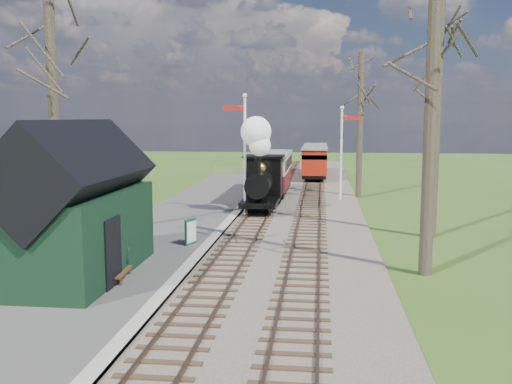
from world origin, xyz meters
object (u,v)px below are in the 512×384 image
red_carriage_a (315,162)px  red_carriage_b (315,158)px  sign_board (191,232)px  coach (271,172)px  locomotive (261,171)px  semaphore_far (343,146)px  station_shed (76,209)px  person (124,254)px  semaphore_near (244,146)px  bench (117,267)px

red_carriage_a → red_carriage_b: size_ratio=1.00×
sign_board → coach: bearing=83.0°
coach → red_carriage_a: size_ratio=1.56×
locomotive → red_carriage_b: size_ratio=0.98×
semaphore_far → coach: bearing=163.9°
station_shed → sign_board: (2.49, 4.59, -1.58)m
red_carriage_a → person: bearing=-100.7°
coach → red_carriage_b: size_ratio=1.56×
semaphore_near → bench: semaphore_near is taller
red_carriage_b → locomotive: bearing=-97.0°
station_shed → red_carriage_b: (6.90, 34.59, -0.79)m
station_shed → coach: station_shed is taller
semaphore_far → bench: 19.93m
station_shed → red_carriage_b: bearing=78.7°
semaphore_near → coach: semaphore_near is taller
semaphore_near → semaphore_far: size_ratio=1.09×
station_shed → semaphore_near: semaphore_near is taller
coach → red_carriage_b: (2.60, 15.32, -0.16)m
semaphore_near → bench: size_ratio=4.21×
locomotive → coach: size_ratio=0.62×
semaphore_near → red_carriage_a: 17.55m
station_shed → person: bearing=7.3°
locomotive → bench: bearing=-102.2°
red_carriage_a → red_carriage_b: same height
station_shed → semaphore_near: 12.58m
bench → red_carriage_a: bearing=79.3°
semaphore_far → coach: (-4.37, 1.27, -1.71)m
red_carriage_b → person: red_carriage_b is taller
sign_board → locomotive: bearing=78.2°
semaphore_near → person: 12.32m
semaphore_near → locomotive: size_ratio=1.27×
station_shed → bench: station_shed is taller
red_carriage_a → coach: bearing=-104.8°
coach → sign_board: coach is taller
coach → station_shed: bearing=-102.6°
sign_board → person: (-1.07, -4.41, 0.16)m
semaphore_near → coach: bearing=84.0°
station_shed → person: size_ratio=4.83×
semaphore_far → person: bearing=-112.1°
station_shed → semaphore_near: size_ratio=1.01×
red_carriage_b → bench: red_carriage_b is taller
bench → coach: bearing=81.5°
semaphore_far → red_carriage_a: size_ratio=1.14×
red_carriage_a → bench: size_ratio=3.40×
station_shed → semaphore_far: (8.67, 18.00, 1.08)m
station_shed → bench: (1.36, -0.33, -1.68)m
locomotive → red_carriage_b: bearing=83.0°
locomotive → red_carriage_a: (2.61, 15.89, -0.77)m
station_shed → semaphore_near: (3.53, 12.00, 1.35)m
sign_board → red_carriage_a: bearing=79.8°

